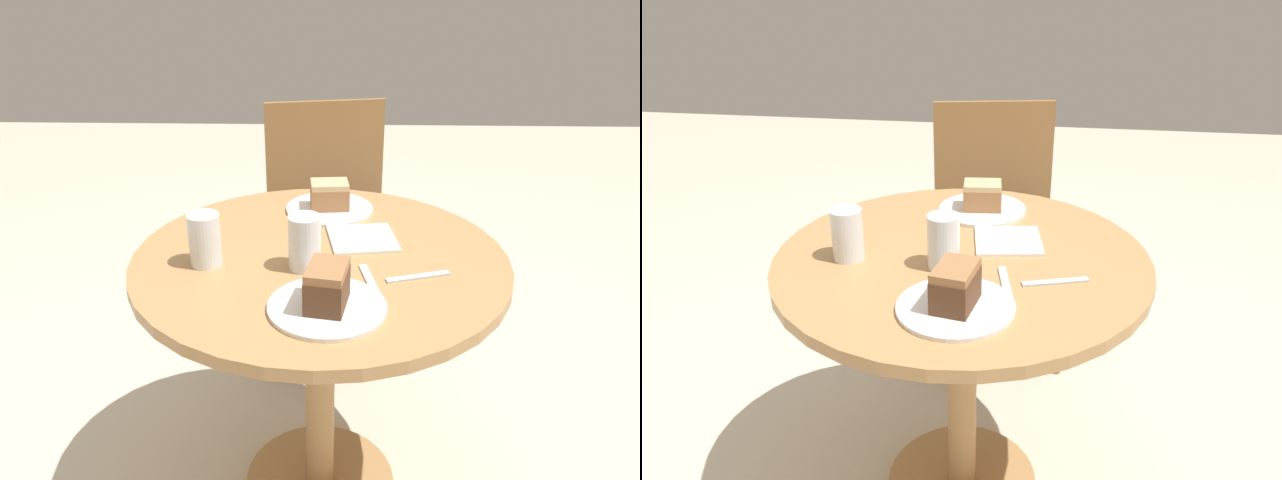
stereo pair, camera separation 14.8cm
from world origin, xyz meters
The scene contains 11 objects.
table centered at (0.00, 0.00, 0.59)m, with size 0.90×0.90×0.75m.
chair centered at (0.02, 0.78, 0.48)m, with size 0.53×0.48×0.92m.
plate_near centered at (0.02, -0.25, 0.75)m, with size 0.25×0.25×0.01m.
plate_far centered at (0.02, 0.28, 0.75)m, with size 0.24×0.24×0.01m.
cake_slice_near centered at (0.02, -0.25, 0.80)m, with size 0.10×0.12×0.09m.
cake_slice_far centered at (0.02, 0.28, 0.79)m, with size 0.11×0.09×0.08m.
glass_lemonade centered at (-0.03, -0.07, 0.80)m, with size 0.07×0.07×0.13m.
glass_water centered at (-0.26, -0.05, 0.80)m, with size 0.07×0.07×0.12m.
napkin_stack centered at (0.10, 0.09, 0.75)m, with size 0.19×0.19×0.01m.
fork centered at (0.11, -0.13, 0.75)m, with size 0.05×0.16×0.00m.
spoon centered at (0.22, -0.11, 0.75)m, with size 0.15×0.06×0.00m.
Camera 2 is at (0.18, -1.32, 1.42)m, focal length 35.00 mm.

